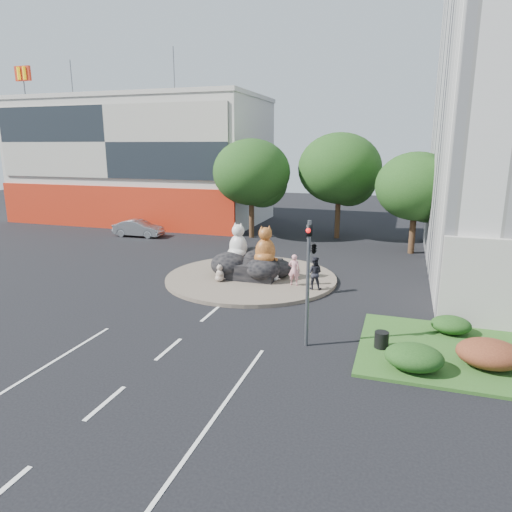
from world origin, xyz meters
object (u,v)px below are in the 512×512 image
at_px(kitten_white, 275,274).
at_px(pedestrian_dark, 314,273).
at_px(litter_bin, 381,340).
at_px(cat_white, 238,241).
at_px(kitten_calico, 220,272).
at_px(cat_tabby, 265,245).
at_px(pedestrian_pink, 294,270).
at_px(parked_car, 139,228).

relative_size(kitten_white, pedestrian_dark, 0.45).
bearing_deg(litter_bin, cat_white, 137.99).
height_order(cat_white, kitten_calico, cat_white).
xyz_separation_m(kitten_calico, pedestrian_dark, (5.36, 0.20, 0.38)).
distance_m(cat_tabby, kitten_calico, 3.03).
relative_size(cat_white, pedestrian_pink, 1.26).
bearing_deg(kitten_white, kitten_calico, 154.78).
distance_m(pedestrian_dark, parked_car, 20.40).
bearing_deg(cat_tabby, cat_white, 133.48).
distance_m(cat_white, pedestrian_pink, 4.12).
bearing_deg(kitten_white, cat_white, 117.22).
xyz_separation_m(cat_white, parked_car, (-12.51, 8.95, -1.48)).
relative_size(kitten_calico, kitten_white, 1.25).
distance_m(cat_white, cat_tabby, 1.97).
bearing_deg(cat_tabby, parked_car, 118.33).
bearing_deg(litter_bin, pedestrian_dark, 121.65).
xyz_separation_m(cat_tabby, pedestrian_pink, (1.87, -0.69, -1.14)).
distance_m(cat_white, litter_bin, 11.91).
xyz_separation_m(cat_white, pedestrian_dark, (4.92, -1.66, -1.11)).
bearing_deg(pedestrian_dark, kitten_white, -22.90).
xyz_separation_m(pedestrian_pink, pedestrian_dark, (1.18, -0.34, 0.01)).
distance_m(cat_white, pedestrian_dark, 5.31).
bearing_deg(kitten_white, cat_tabby, 119.96).
bearing_deg(litter_bin, cat_tabby, 133.48).
bearing_deg(cat_tabby, kitten_calico, -179.86).
bearing_deg(kitten_calico, litter_bin, 0.52).
relative_size(pedestrian_dark, litter_bin, 2.79).
relative_size(kitten_white, parked_car, 0.18).
xyz_separation_m(kitten_white, pedestrian_pink, (1.23, -0.52, 0.47)).
bearing_deg(kitten_calico, cat_tabby, 61.87).
distance_m(cat_tabby, pedestrian_dark, 3.41).
height_order(cat_white, pedestrian_dark, cat_white).
height_order(cat_white, kitten_white, cat_white).
distance_m(cat_white, parked_car, 15.45).
distance_m(pedestrian_pink, litter_bin, 8.29).
height_order(kitten_white, litter_bin, kitten_white).
bearing_deg(litter_bin, kitten_white, 131.40).
relative_size(cat_tabby, kitten_white, 2.78).
relative_size(cat_white, litter_bin, 3.47).
height_order(cat_tabby, kitten_white, cat_tabby).
relative_size(pedestrian_pink, litter_bin, 2.76).
bearing_deg(cat_tabby, pedestrian_dark, -46.72).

